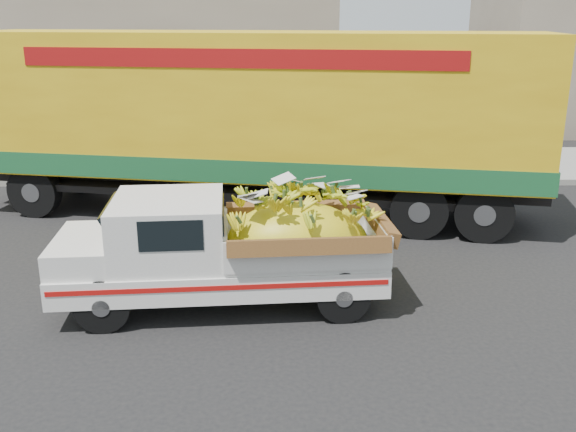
{
  "coord_description": "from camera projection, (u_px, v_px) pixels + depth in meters",
  "views": [
    {
      "loc": [
        -0.77,
        -9.01,
        4.09
      ],
      "look_at": [
        -0.69,
        0.43,
        1.14
      ],
      "focal_mm": 40.0,
      "sensor_mm": 36.0,
      "label": 1
    }
  ],
  "objects": [
    {
      "name": "curb",
      "position": [
        313.0,
        182.0,
        16.26
      ],
      "size": [
        60.0,
        0.25,
        0.15
      ],
      "primitive_type": "cube",
      "color": "gray",
      "rests_on": "ground"
    },
    {
      "name": "ground",
      "position": [
        333.0,
        295.0,
        9.82
      ],
      "size": [
        100.0,
        100.0,
        0.0
      ],
      "primitive_type": "plane",
      "color": "black",
      "rests_on": "ground"
    },
    {
      "name": "sidewalk",
      "position": [
        310.0,
        164.0,
        18.26
      ],
      "size": [
        60.0,
        4.0,
        0.14
      ],
      "primitive_type": "cube",
      "color": "gray",
      "rests_on": "ground"
    },
    {
      "name": "semi_trailer",
      "position": [
        252.0,
        116.0,
        13.29
      ],
      "size": [
        12.08,
        4.63,
        3.8
      ],
      "rotation": [
        0.0,
        0.0,
        -0.18
      ],
      "color": "black",
      "rests_on": "ground"
    },
    {
      "name": "pickup_truck",
      "position": [
        246.0,
        247.0,
        9.33
      ],
      "size": [
        4.8,
        2.1,
        1.64
      ],
      "rotation": [
        0.0,
        0.0,
        0.08
      ],
      "color": "black",
      "rests_on": "ground"
    },
    {
      "name": "building_left",
      "position": [
        82.0,
        62.0,
        23.11
      ],
      "size": [
        18.0,
        6.0,
        5.0
      ],
      "primitive_type": "cube",
      "color": "gray",
      "rests_on": "ground"
    }
  ]
}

